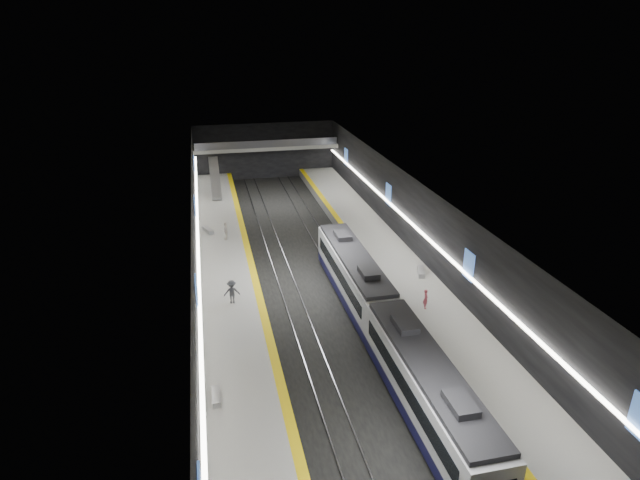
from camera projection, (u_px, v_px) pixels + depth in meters
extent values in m
plane|color=black|center=(316.00, 285.00, 46.74)|extent=(70.00, 70.00, 0.00)
cube|color=beige|center=(316.00, 197.00, 43.69)|extent=(20.00, 70.00, 0.04)
cube|color=black|center=(195.00, 253.00, 43.20)|extent=(0.04, 70.00, 8.00)
cube|color=black|center=(427.00, 233.00, 47.23)|extent=(0.04, 70.00, 8.00)
cube|color=black|center=(265.00, 151.00, 76.80)|extent=(20.00, 0.04, 8.00)
cube|color=slate|center=(229.00, 288.00, 45.04)|extent=(5.00, 70.00, 1.00)
cube|color=#9B9B96|center=(229.00, 283.00, 44.85)|extent=(5.00, 70.00, 0.02)
cube|color=yellow|center=(255.00, 280.00, 45.29)|extent=(0.60, 70.00, 0.02)
cube|color=slate|center=(398.00, 271.00, 48.06)|extent=(5.00, 70.00, 1.00)
cube|color=#9B9B96|center=(398.00, 266.00, 47.86)|extent=(5.00, 70.00, 0.02)
cube|color=yellow|center=(374.00, 268.00, 47.42)|extent=(0.60, 70.00, 0.02)
cube|color=gray|center=(280.00, 288.00, 46.07)|extent=(0.08, 70.00, 0.12)
cube|color=gray|center=(296.00, 286.00, 46.36)|extent=(0.08, 70.00, 0.12)
cube|color=gray|center=(336.00, 282.00, 47.08)|extent=(0.08, 70.00, 0.12)
cube|color=gray|center=(352.00, 280.00, 47.37)|extent=(0.08, 70.00, 0.12)
cube|color=#10103B|center=(425.00, 409.00, 30.67)|extent=(2.65, 15.00, 0.80)
cube|color=silver|center=(427.00, 385.00, 30.04)|extent=(2.65, 15.00, 2.50)
cube|color=black|center=(429.00, 365.00, 29.50)|extent=(2.44, 14.25, 0.30)
cube|color=black|center=(427.00, 385.00, 30.02)|extent=(2.69, 13.20, 1.00)
cube|color=#10103B|center=(353.00, 290.00, 44.20)|extent=(2.65, 15.00, 0.80)
cube|color=silver|center=(354.00, 272.00, 43.57)|extent=(2.65, 15.00, 2.50)
cube|color=black|center=(354.00, 256.00, 43.04)|extent=(2.44, 14.25, 0.30)
cube|color=black|center=(354.00, 271.00, 43.55)|extent=(2.69, 13.20, 1.00)
cube|color=black|center=(384.00, 319.00, 36.81)|extent=(1.85, 0.05, 1.20)
cube|color=#406EC1|center=(197.00, 293.00, 35.81)|extent=(0.10, 1.50, 2.20)
cube|color=#406EC1|center=(195.00, 208.00, 52.05)|extent=(0.10, 1.50, 2.20)
cube|color=#406EC1|center=(194.00, 165.00, 67.39)|extent=(0.10, 1.50, 2.20)
cube|color=#406EC1|center=(469.00, 265.00, 39.80)|extent=(0.10, 1.50, 2.20)
cube|color=#406EC1|center=(388.00, 194.00, 56.04)|extent=(0.10, 1.50, 2.20)
cube|color=#406EC1|center=(346.00, 157.00, 71.38)|extent=(0.10, 1.50, 2.20)
cube|color=white|center=(198.00, 255.00, 43.32)|extent=(0.25, 68.60, 0.12)
cube|color=white|center=(424.00, 235.00, 47.26)|extent=(0.25, 68.60, 0.12)
cube|color=gray|center=(266.00, 147.00, 74.61)|extent=(20.00, 3.00, 0.50)
cube|color=#47474C|center=(267.00, 144.00, 73.02)|extent=(19.60, 0.08, 1.00)
cube|color=#99999E|center=(215.00, 178.00, 67.59)|extent=(1.20, 7.50, 3.92)
cube|color=#99999E|center=(216.00, 397.00, 30.97)|extent=(0.47, 1.67, 0.41)
cube|color=#99999E|center=(208.00, 230.00, 55.42)|extent=(1.15, 1.93, 0.46)
cube|color=#99999E|center=(421.00, 272.00, 46.28)|extent=(1.10, 1.95, 0.46)
imported|color=#A93F4D|center=(426.00, 299.00, 40.63)|extent=(0.48, 0.63, 1.55)
imported|color=silver|center=(226.00, 231.00, 53.43)|extent=(0.47, 1.06, 1.79)
imported|color=#3D3E44|center=(232.00, 292.00, 41.31)|extent=(1.24, 0.71, 1.91)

